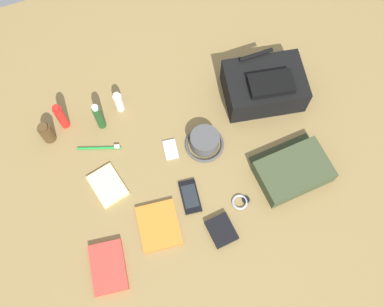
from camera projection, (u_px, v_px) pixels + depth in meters
ground_plane at (192, 158)px, 1.79m from camera, size 2.64×2.02×0.02m
backpack at (264, 86)px, 1.82m from camera, size 0.35×0.28×0.16m
toiletry_pouch at (293, 171)px, 1.72m from camera, size 0.29×0.24×0.07m
bucket_hat at (205, 142)px, 1.77m from camera, size 0.16×0.16×0.07m
cologne_bottle at (47, 133)px, 1.76m from camera, size 0.05×0.05×0.11m
sunscreen_spray at (61, 117)px, 1.76m from camera, size 0.04×0.04×0.16m
shampoo_bottle at (99, 117)px, 1.76m from camera, size 0.03×0.03×0.16m
toothpaste_tube at (119, 102)px, 1.81m from camera, size 0.03×0.03×0.12m
paperback_novel at (108, 267)px, 1.61m from camera, size 0.14×0.20×0.03m
travel_guidebook at (159, 226)px, 1.67m from camera, size 0.17×0.19×0.02m
cell_phone at (190, 197)px, 1.71m from camera, size 0.08×0.14×0.01m
media_player at (171, 150)px, 1.78m from camera, size 0.06×0.09×0.01m
wristwatch at (241, 202)px, 1.70m from camera, size 0.07×0.06×0.01m
toothbrush at (102, 148)px, 1.78m from camera, size 0.17×0.07×0.02m
wallet at (222, 230)px, 1.66m from camera, size 0.10×0.12×0.02m
notepad at (108, 186)px, 1.72m from camera, size 0.14×0.17×0.02m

